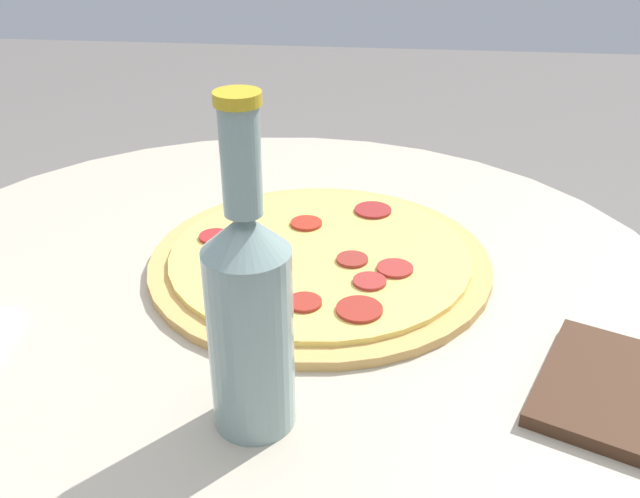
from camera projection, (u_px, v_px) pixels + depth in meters
table at (270, 413)px, 0.80m from camera, size 0.88×0.88×0.68m
pizza at (320, 259)px, 0.75m from camera, size 0.36×0.36×0.02m
beer_bottle at (250, 313)px, 0.50m from camera, size 0.06×0.06×0.26m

